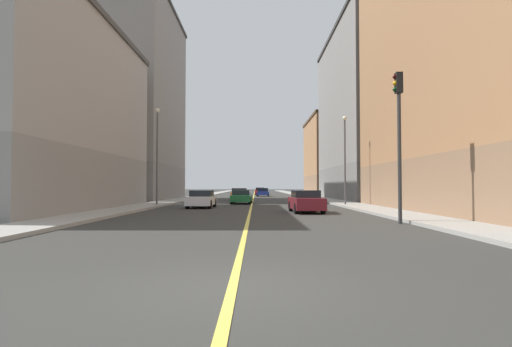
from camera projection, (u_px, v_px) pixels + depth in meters
The scene contains 18 objects.
ground_plane at pixel (234, 288), 6.34m from camera, with size 400.00×400.00×0.00m, color #333330.
sidewalk_left at pixel (314, 197), 55.29m from camera, with size 2.55×168.00×0.15m, color #9E9B93.
sidewalk_right at pixel (196, 197), 55.35m from camera, with size 2.55×168.00×0.15m, color #9E9B93.
lane_center_stripe at pixel (255, 198), 55.32m from camera, with size 0.16×154.00×0.01m, color #E5D14C.
building_left_near at pixel (486, 6), 23.42m from camera, with size 8.89×23.56×24.31m.
building_left_mid at pixel (371, 115), 47.09m from camera, with size 8.89×22.03×20.06m.
building_left_far at pixel (336, 157), 67.99m from camera, with size 8.89×16.72×13.14m.
building_right_corner at pixel (42, 112), 26.16m from camera, with size 8.89×20.14×12.92m.
building_right_midblock at pixel (138, 103), 47.17m from camera, with size 8.89×17.56×22.81m.
traffic_light_left_near at pixel (400, 126), 17.15m from camera, with size 0.40×0.32×6.52m.
street_lamp_left_near at pixel (346, 151), 32.12m from camera, with size 0.36×0.36×7.13m.
street_lamp_right_near at pixel (159, 147), 31.96m from camera, with size 0.36×0.36×7.72m.
car_orange at pixel (241, 194), 46.00m from camera, with size 2.07×4.34×1.37m.
car_green at pixel (243, 197), 36.58m from camera, with size 1.96×4.00×1.26m.
car_red at pixel (261, 191), 76.01m from camera, with size 1.92×4.35×1.35m.
car_white at pixel (203, 199), 29.83m from camera, with size 1.92×4.10×1.30m.
car_maroon at pixel (307, 202), 24.41m from camera, with size 1.92×4.06×1.36m.
car_blue at pixel (264, 192), 63.69m from camera, with size 2.07×4.27×1.31m.
Camera 1 is at (0.37, -6.40, 1.61)m, focal length 28.03 mm.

